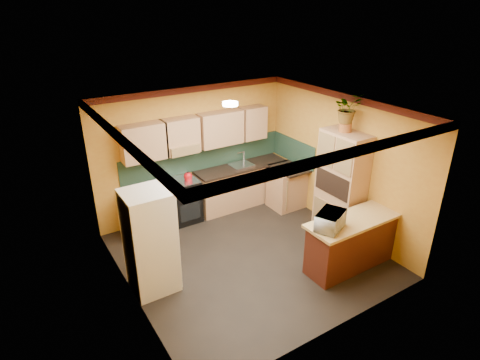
# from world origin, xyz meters

# --- Properties ---
(room_shell) EXTENTS (4.24, 4.24, 2.72)m
(room_shell) POSITION_xyz_m (0.02, 0.28, 2.09)
(room_shell) COLOR black
(room_shell) RESTS_ON ground
(base_cabinets_back) EXTENTS (3.65, 0.60, 0.88)m
(base_cabinets_back) POSITION_xyz_m (0.21, 1.80, 0.44)
(base_cabinets_back) COLOR tan
(base_cabinets_back) RESTS_ON ground
(countertop_back) EXTENTS (3.65, 0.62, 0.04)m
(countertop_back) POSITION_xyz_m (0.21, 1.80, 0.90)
(countertop_back) COLOR black
(countertop_back) RESTS_ON base_cabinets_back
(stove) EXTENTS (0.58, 0.58, 0.91)m
(stove) POSITION_xyz_m (-0.42, 1.80, 0.46)
(stove) COLOR black
(stove) RESTS_ON ground
(kettle) EXTENTS (0.18, 0.18, 0.18)m
(kettle) POSITION_xyz_m (-0.32, 1.75, 1.00)
(kettle) COLOR #B80C13
(kettle) RESTS_ON stove
(sink) EXTENTS (0.48, 0.40, 0.03)m
(sink) POSITION_xyz_m (0.98, 1.80, 0.94)
(sink) COLOR silver
(sink) RESTS_ON countertop_back
(base_cabinets_right) EXTENTS (0.60, 0.80, 0.88)m
(base_cabinets_right) POSITION_xyz_m (1.80, 1.15, 0.44)
(base_cabinets_right) COLOR tan
(base_cabinets_right) RESTS_ON ground
(countertop_right) EXTENTS (0.62, 0.80, 0.04)m
(countertop_right) POSITION_xyz_m (1.80, 1.15, 0.90)
(countertop_right) COLOR black
(countertop_right) RESTS_ON base_cabinets_right
(fridge) EXTENTS (0.68, 0.66, 1.70)m
(fridge) POSITION_xyz_m (-1.75, 0.11, 0.85)
(fridge) COLOR white
(fridge) RESTS_ON ground
(pantry) EXTENTS (0.48, 0.90, 2.10)m
(pantry) POSITION_xyz_m (1.85, -0.30, 1.05)
(pantry) COLOR tan
(pantry) RESTS_ON ground
(fern_pot) EXTENTS (0.22, 0.22, 0.16)m
(fern_pot) POSITION_xyz_m (1.85, -0.25, 2.18)
(fern_pot) COLOR brown
(fern_pot) RESTS_ON pantry
(fern) EXTENTS (0.53, 0.47, 0.52)m
(fern) POSITION_xyz_m (1.85, -0.25, 2.52)
(fern) COLOR tan
(fern) RESTS_ON fern_pot
(breakfast_bar) EXTENTS (1.80, 0.55, 0.88)m
(breakfast_bar) POSITION_xyz_m (1.41, -1.17, 0.44)
(breakfast_bar) COLOR #492011
(breakfast_bar) RESTS_ON ground
(bar_top) EXTENTS (1.90, 0.65, 0.05)m
(bar_top) POSITION_xyz_m (1.41, -1.17, 0.91)
(bar_top) COLOR tan
(bar_top) RESTS_ON breakfast_bar
(microwave) EXTENTS (0.62, 0.54, 0.29)m
(microwave) POSITION_xyz_m (0.75, -1.17, 1.07)
(microwave) COLOR white
(microwave) RESTS_ON bar_top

